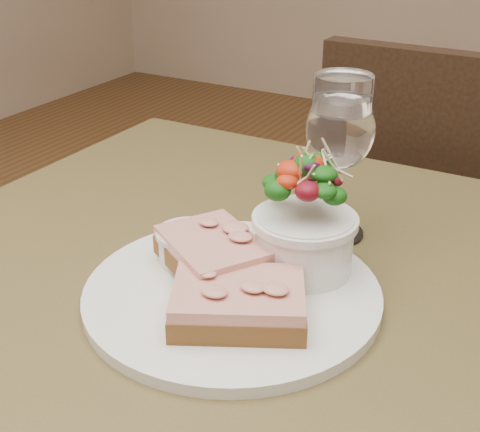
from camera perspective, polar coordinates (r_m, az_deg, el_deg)
The scene contains 9 objects.
cafe_table at distance 0.75m, azimuth -0.19°, elevation -12.28°, with size 0.80×0.80×0.75m.
chair_far at distance 1.44m, azimuth 16.67°, elevation -9.67°, with size 0.43×0.43×0.90m.
dinner_plate at distance 0.66m, azimuth -0.67°, elevation -6.60°, with size 0.29×0.29×0.01m, color white.
sandwich_front at distance 0.61m, azimuth -0.13°, elevation -7.38°, with size 0.15×0.13×0.03m.
sandwich_back at distance 0.67m, azimuth -2.32°, elevation -3.14°, with size 0.14×0.13×0.03m.
ramekin at distance 0.70m, azimuth -4.36°, elevation -2.44°, with size 0.06×0.06×0.04m.
salad_bowl at distance 0.67m, azimuth 5.59°, elevation -0.13°, with size 0.10×0.10×0.13m.
garnish at distance 0.75m, azimuth -2.21°, elevation -1.13°, with size 0.05×0.04×0.02m.
wine_glass at distance 0.74m, azimuth 8.54°, elevation 6.92°, with size 0.08×0.08×0.18m.
Camera 1 is at (0.29, -0.51, 1.12)m, focal length 50.00 mm.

